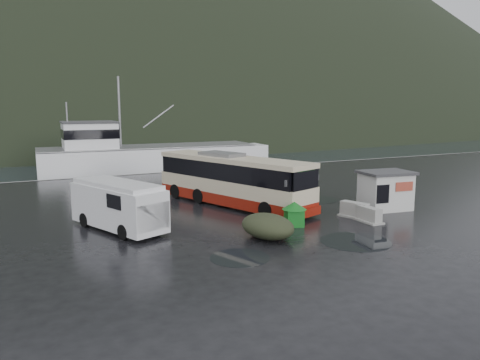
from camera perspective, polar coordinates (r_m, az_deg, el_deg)
name	(u,v)px	position (r m, az deg, el deg)	size (l,w,h in m)	color
ground	(244,221)	(25.84, 0.48, -5.04)	(160.00, 160.00, 0.00)	black
harbor_water	(58,129)	(133.05, -21.27, 5.82)	(300.00, 180.00, 0.02)	black
quay_edge	(148,174)	(44.33, -11.13, 0.77)	(160.00, 0.60, 1.50)	#999993
headland	(54,117)	(273.32, -21.73, 7.20)	(780.00, 540.00, 570.00)	black
coach_bus	(232,205)	(29.94, -0.95, -3.06)	(2.97, 11.82, 3.34)	beige
white_van	(119,229)	(24.96, -14.52, -5.85)	(2.07, 6.00, 2.51)	white
waste_bin_left	(294,226)	(25.03, 6.59, -5.57)	(0.94, 0.94, 1.30)	#12651B
waste_bin_right	(273,216)	(27.03, 4.10, -4.42)	(1.10, 1.10, 1.53)	#12651B
dome_tent	(267,238)	(22.69, 3.36, -7.08)	(2.15, 3.00, 1.18)	#292F1C
ticket_kiosk	(384,209)	(30.08, 17.20, -3.42)	(3.02, 2.29, 2.36)	silver
jersey_barrier_a	(354,217)	(27.50, 13.75, -4.43)	(0.87, 1.74, 0.87)	#999993
jersey_barrier_b	(396,206)	(31.26, 18.45, -3.01)	(0.83, 1.66, 0.83)	#999993
jersey_barrier_c	(369,222)	(26.62, 15.41, -4.95)	(0.83, 1.66, 0.83)	#999993
fishing_trawler	(151,164)	(51.21, -10.85, 1.89)	(26.61, 5.83, 10.64)	white
puddles	(315,226)	(25.14, 9.19, -5.55)	(12.73, 12.15, 0.01)	black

